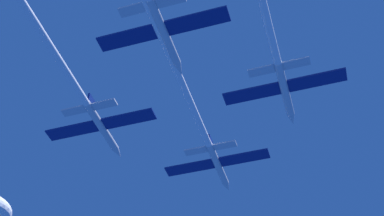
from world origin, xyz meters
The scene contains 3 objects.
jet_lead centered at (0.20, -13.47, -0.26)m, with size 17.73×48.96×2.94m.
jet_left_wing centered at (-14.51, -26.49, -0.41)m, with size 17.73×45.39×2.94m.
jet_right_wing centered at (14.00, -24.38, -0.25)m, with size 17.73×41.19×2.94m.
Camera 1 is at (17.12, -71.22, -56.22)m, focal length 50.74 mm.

